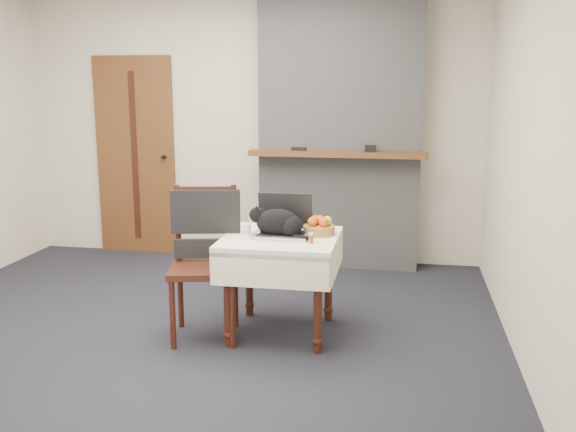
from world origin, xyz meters
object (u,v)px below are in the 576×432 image
Objects in this scene: pill_bottle at (311,238)px; chair at (205,241)px; side_table at (281,252)px; fruit_basket at (319,227)px; cream_jar at (247,229)px; laptop at (283,225)px; cat at (279,223)px; door at (136,156)px.

chair is (-0.75, 0.09, -0.07)m from pill_bottle.
pill_bottle reaches higher than side_table.
side_table is 0.32m from fruit_basket.
cream_jar is 0.50m from fruit_basket.
laptop is at bearing 5.57° from cream_jar.
side_table is at bearing -4.59° from chair.
fruit_basket is (0.26, 0.12, -0.04)m from cat.
cat reaches higher than cream_jar.
chair reaches higher than pill_bottle.
laptop is 5.86× the size of cream_jar.
fruit_basket is at bearing 32.12° from cat.
fruit_basket is (0.25, 0.11, 0.16)m from side_table.
cream_jar is 0.51m from pill_bottle.
chair is at bearing -167.00° from cat.
side_table is 0.32m from pill_bottle.
chair is at bearing 173.19° from pill_bottle.
side_table is at bearing 145.84° from pill_bottle.
fruit_basket is at bearing 23.71° from side_table.
cream_jar is (-0.25, 0.02, 0.15)m from side_table.
cat is at bearing -8.59° from cream_jar.
door reaches higher than side_table.
chair is at bearing -172.56° from side_table.
chair reaches higher than cream_jar.
door reaches higher than fruit_basket.
cream_jar is (-0.24, 0.04, -0.06)m from cat.
door is 2.83m from fruit_basket.
door reaches higher than cream_jar.
side_table is at bearing -97.27° from laptop.
pill_bottle is at bearing -24.10° from cat.
side_table is 3.54× the size of fruit_basket.
door reaches higher than pill_bottle.
laptop is (1.89, -1.90, -0.23)m from door.
fruit_basket is 0.79m from chair.
cat is (1.88, -1.97, -0.21)m from door.
door is at bearing 130.34° from cream_jar.
laptop is at bearing -45.21° from door.
fruit_basket is (0.02, 0.27, 0.01)m from pill_bottle.
laptop is at bearing 82.47° from cat.
side_table is 0.53m from chair.
cat is 0.25m from cream_jar.
laptop reaches higher than pill_bottle.
cat is at bearing -5.87° from chair.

